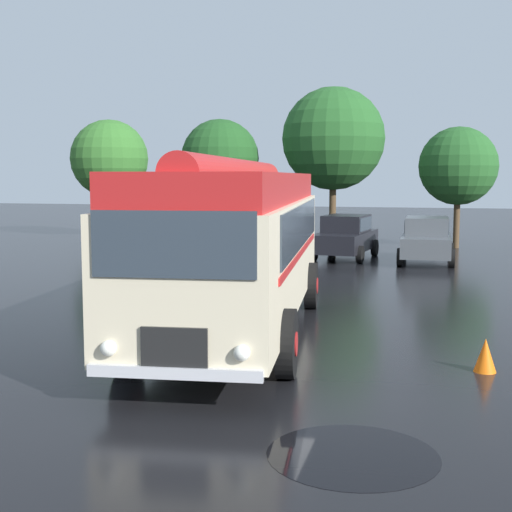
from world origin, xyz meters
name	(u,v)px	position (x,y,z in m)	size (l,w,h in m)	color
ground_plane	(244,335)	(0.00, 0.00, 0.00)	(120.00, 120.00, 0.00)	black
vintage_bus	(237,240)	(-0.18, 0.15, 1.89)	(3.66, 10.32, 3.49)	beige
car_near_left	(205,234)	(-5.40, 13.69, 0.85)	(1.97, 4.20, 1.66)	#144C28
car_mid_left	(275,235)	(-2.51, 13.59, 0.85)	(2.19, 4.31, 1.66)	black
car_mid_right	(346,236)	(0.23, 13.87, 0.85)	(2.32, 4.37, 1.66)	black
car_far_right	(427,239)	(3.28, 13.24, 0.85)	(1.96, 4.20, 1.66)	#4C5156
tree_far_left	(107,159)	(-12.83, 20.22, 4.03)	(3.95, 3.95, 6.02)	#4C3823
tree_left_of_centre	(222,157)	(-6.21, 18.72, 4.05)	(3.64, 3.64, 5.80)	#4C3823
tree_centre	(335,138)	(-1.04, 19.37, 4.91)	(4.70, 4.70, 7.21)	#4C3823
tree_right_of_centre	(460,165)	(4.50, 19.10, 3.63)	(3.41, 3.41, 5.30)	#4C3823
traffic_cone	(485,355)	(4.49, -1.62, 0.28)	(0.36, 0.36, 0.55)	orange
puddle_patch	(353,455)	(2.83, -5.62, 0.00)	(1.97, 1.97, 0.01)	black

